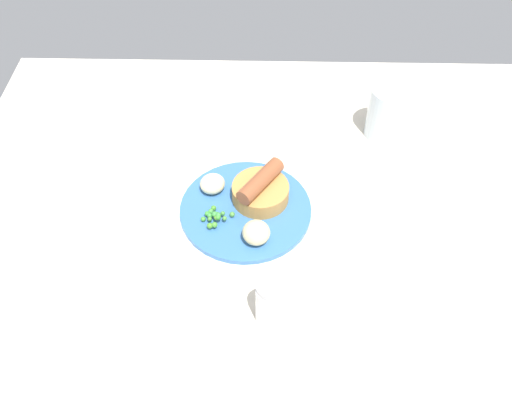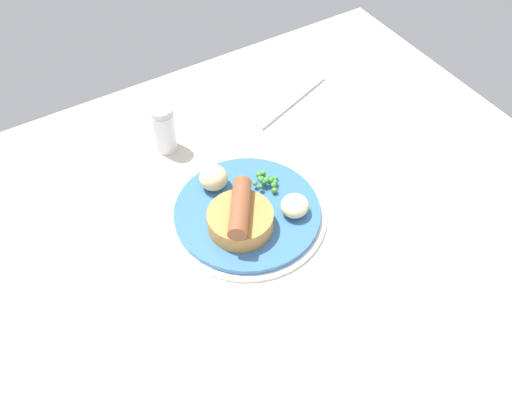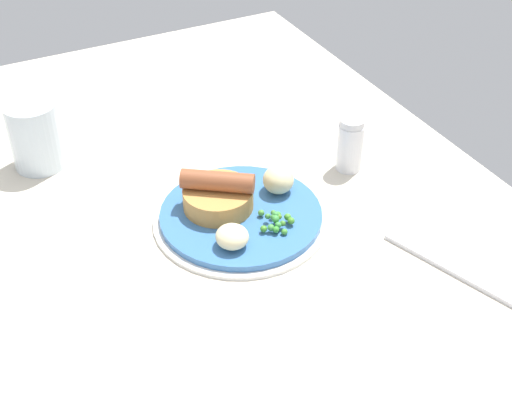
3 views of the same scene
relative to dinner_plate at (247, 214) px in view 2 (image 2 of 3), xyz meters
The scene contains 8 objects.
dining_table 6.30cm from the dinner_plate, 150.46° to the right, with size 110.00×80.00×3.00cm, color beige.
dinner_plate is the anchor object (origin of this frame).
sausage_pudding 4.28cm from the dinner_plate, 137.86° to the right, with size 9.27×9.30×5.44cm.
pea_pile 5.73cm from the dinner_plate, 30.06° to the left, with size 5.38×4.69×1.87cm.
potato_chunk_0 7.31cm from the dinner_plate, 105.94° to the left, with size 4.26×4.22×3.67cm, color beige.
potato_chunk_1 7.14cm from the dinner_plate, 34.93° to the right, with size 4.01×4.16×2.85cm, color beige.
fork 27.09cm from the dinner_plate, 42.69° to the left, with size 18.00×1.60×0.60cm, color silver.
salt_shaker 19.94cm from the dinner_plate, 101.45° to the left, with size 3.74×3.74×8.17cm.
Camera 2 is at (-21.13, -43.02, 67.43)cm, focal length 40.00 mm.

